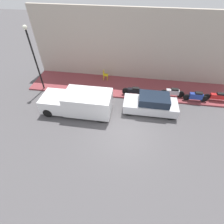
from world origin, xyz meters
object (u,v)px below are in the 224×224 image
Objects in this scene: motorcycle_black at (134,91)px; streetlamp at (33,52)px; cafe_chair at (105,74)px; motorcycle_blue at (196,96)px; motorcycle_red at (218,96)px; delivery_van at (78,102)px; scooter_silver at (173,92)px; parked_car at (151,104)px.

streetlamp is (-0.15, 7.71, 2.80)m from motorcycle_black.
streetlamp reaches higher than cafe_chair.
motorcycle_blue is at bearing -89.50° from streetlamp.
motorcycle_black is 6.54m from motorcycle_red.
streetlamp reaches higher than motorcycle_black.
motorcycle_blue is at bearing -74.66° from delivery_van.
motorcycle_black is 0.89× the size of motorcycle_red.
motorcycle_black is at bearing 92.29° from motorcycle_red.
delivery_van is 2.68× the size of motorcycle_black.
scooter_silver is (0.01, 3.46, 0.02)m from motorcycle_red.
delivery_van reaches higher than parked_car.
motorcycle_black is 0.99× the size of scooter_silver.
streetlamp reaches higher than scooter_silver.
motorcycle_red is 1.76m from motorcycle_blue.
delivery_van is 0.98× the size of streetlamp.
scooter_silver is at bearing 79.68° from motorcycle_blue.
parked_car is at bearing 109.84° from motorcycle_red.
scooter_silver is 6.07m from cafe_chair.
delivery_van reaches higher than cafe_chair.
parked_car is 9.53m from streetlamp.
delivery_van is 2.65× the size of scooter_silver.
motorcycle_black is 0.37× the size of streetlamp.
parked_car is 5.46m from cafe_chair.
cafe_chair reaches higher than motorcycle_red.
cafe_chair is at bearing 79.30° from motorcycle_red.
delivery_van is 4.61m from motorcycle_black.
streetlamp is 5.59× the size of cafe_chair.
streetlamp is at bearing 80.77° from parked_car.
delivery_van is at bearing 121.84° from motorcycle_black.
scooter_silver is at bearing 89.77° from motorcycle_red.
delivery_van is 7.48m from scooter_silver.
motorcycle_red is at bearing -80.18° from motorcycle_blue.
motorcycle_red is (1.88, -5.20, -0.16)m from parked_car.
motorcycle_red is 9.45m from cafe_chair.
cafe_chair is (2.01, 2.75, 0.12)m from motorcycle_black.
motorcycle_black is 8.20m from streetlamp.
motorcycle_red is (0.26, -6.53, -0.02)m from motorcycle_black.
cafe_chair reaches higher than motorcycle_blue.
streetlamp is at bearing 92.25° from scooter_silver.
cafe_chair is at bearing 74.77° from motorcycle_blue.
motorcycle_red is at bearing -87.71° from motorcycle_black.
motorcycle_blue is at bearing -90.47° from motorcycle_black.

